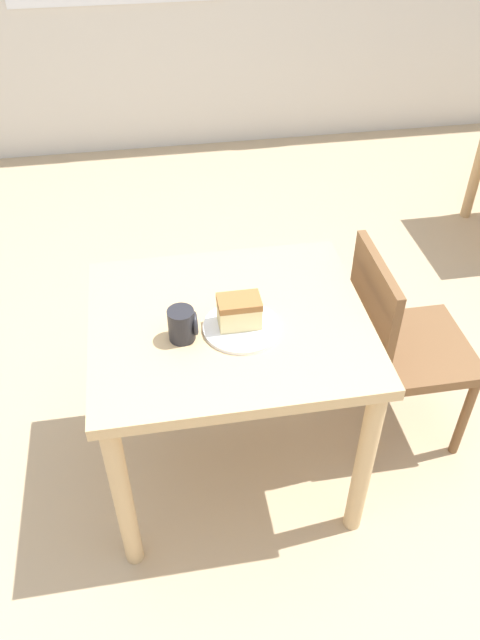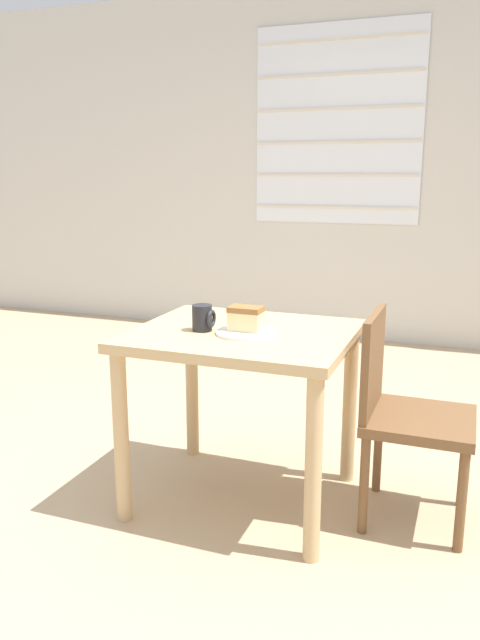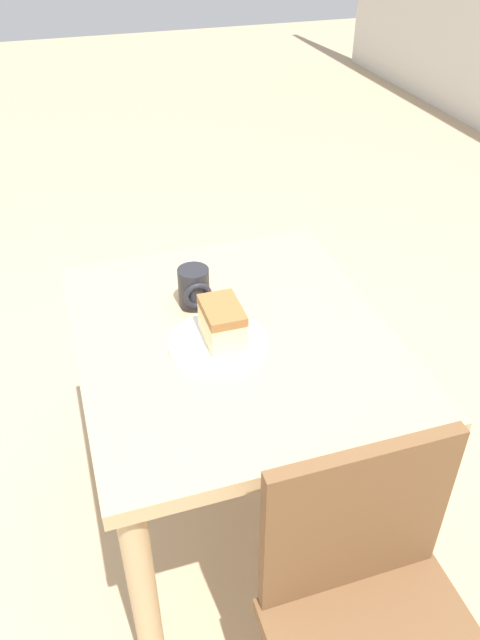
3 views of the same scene
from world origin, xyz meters
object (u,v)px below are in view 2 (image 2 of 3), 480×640
at_px(dining_table_near, 243,360).
at_px(chair_near_window, 403,409).
at_px(cake_slice, 246,318).
at_px(plate, 246,332).
at_px(coffee_mug, 203,318).

relative_size(dining_table_near, chair_near_window, 1.04).
bearing_deg(cake_slice, plate, -66.48).
distance_m(cake_slice, coffee_mug, 0.17).
xyz_separation_m(chair_near_window, coffee_mug, (-0.78, -0.15, 0.33)).
bearing_deg(coffee_mug, chair_near_window, 10.82).
height_order(chair_near_window, plate, chair_near_window).
bearing_deg(dining_table_near, plate, -56.54).
height_order(plate, cake_slice, cake_slice).
height_order(plate, coffee_mug, coffee_mug).
xyz_separation_m(chair_near_window, cake_slice, (-0.60, -0.13, 0.34)).
height_order(dining_table_near, plate, plate).
xyz_separation_m(chair_near_window, plate, (-0.60, -0.14, 0.28)).
distance_m(chair_near_window, plate, 0.68).
height_order(cake_slice, coffee_mug, cake_slice).
xyz_separation_m(plate, coffee_mug, (-0.18, -0.01, 0.05)).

